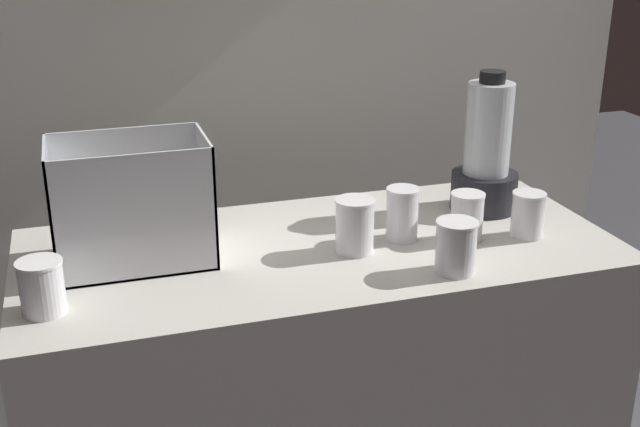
{
  "coord_description": "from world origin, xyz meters",
  "views": [
    {
      "loc": [
        -0.52,
        -1.66,
        1.65
      ],
      "look_at": [
        0.0,
        0.0,
        0.98
      ],
      "focal_mm": 44.97,
      "sensor_mm": 36.0,
      "label": 1
    }
  ],
  "objects": [
    {
      "name": "counter",
      "position": [
        0.0,
        0.0,
        0.45
      ],
      "size": [
        1.4,
        0.64,
        0.9
      ],
      "primitive_type": "cube",
      "color": "beige",
      "rests_on": "ground_plane"
    },
    {
      "name": "back_wall_unit",
      "position": [
        -0.0,
        0.77,
        1.27
      ],
      "size": [
        2.6,
        0.24,
        2.5
      ],
      "color": "silver",
      "rests_on": "ground_plane"
    },
    {
      "name": "carrot_display_bin",
      "position": [
        -0.42,
        0.04,
        0.99
      ],
      "size": [
        0.34,
        0.22,
        0.28
      ],
      "color": "white",
      "rests_on": "counter"
    },
    {
      "name": "blender_pitcher",
      "position": [
        0.48,
        0.1,
        1.04
      ],
      "size": [
        0.17,
        0.17,
        0.37
      ],
      "color": "black",
      "rests_on": "counter"
    },
    {
      "name": "juice_cup_carrot_far_left",
      "position": [
        -0.62,
        -0.16,
        0.95
      ],
      "size": [
        0.09,
        0.09,
        0.11
      ],
      "color": "white",
      "rests_on": "counter"
    },
    {
      "name": "juice_cup_carrot_left",
      "position": [
        0.07,
        -0.06,
        0.96
      ],
      "size": [
        0.09,
        0.09,
        0.13
      ],
      "color": "white",
      "rests_on": "counter"
    },
    {
      "name": "juice_cup_carrot_middle",
      "position": [
        0.2,
        -0.02,
        0.96
      ],
      "size": [
        0.08,
        0.08,
        0.13
      ],
      "color": "white",
      "rests_on": "counter"
    },
    {
      "name": "juice_cup_beet_right",
      "position": [
        0.24,
        -0.23,
        0.95
      ],
      "size": [
        0.09,
        0.09,
        0.12
      ],
      "color": "white",
      "rests_on": "counter"
    },
    {
      "name": "juice_cup_beet_far_right",
      "position": [
        0.35,
        -0.07,
        0.95
      ],
      "size": [
        0.08,
        0.08,
        0.12
      ],
      "color": "white",
      "rests_on": "counter"
    },
    {
      "name": "juice_cup_orange_rightmost",
      "position": [
        0.49,
        -0.1,
        0.95
      ],
      "size": [
        0.08,
        0.08,
        0.11
      ],
      "color": "white",
      "rests_on": "counter"
    }
  ]
}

